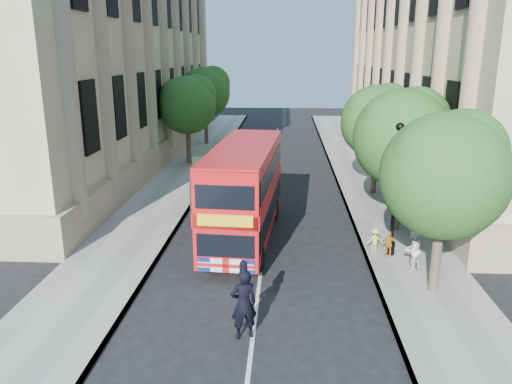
% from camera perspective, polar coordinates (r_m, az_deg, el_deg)
% --- Properties ---
extents(ground, '(120.00, 120.00, 0.00)m').
position_cam_1_polar(ground, '(14.64, -0.37, -16.24)').
color(ground, black).
rests_on(ground, ground).
extents(pavement_right, '(3.50, 80.00, 0.12)m').
position_cam_1_polar(pavement_right, '(24.18, 15.00, -3.38)').
color(pavement_right, gray).
rests_on(pavement_right, ground).
extents(pavement_left, '(3.50, 80.00, 0.12)m').
position_cam_1_polar(pavement_left, '(24.58, -12.31, -2.89)').
color(pavement_left, gray).
rests_on(pavement_left, ground).
extents(building_right, '(12.00, 38.00, 18.00)m').
position_cam_1_polar(building_right, '(38.66, 24.05, 16.28)').
color(building_right, tan).
rests_on(building_right, ground).
extents(building_left, '(12.00, 38.00, 18.00)m').
position_cam_1_polar(building_left, '(39.25, -19.31, 16.70)').
color(building_left, tan).
rests_on(building_left, ground).
extents(tree_right_near, '(4.00, 4.00, 6.08)m').
position_cam_1_polar(tree_right_near, '(16.59, 20.93, 2.49)').
color(tree_right_near, '#473828').
rests_on(tree_right_near, ground).
extents(tree_right_mid, '(4.20, 4.20, 6.37)m').
position_cam_1_polar(tree_right_mid, '(22.25, 16.51, 6.53)').
color(tree_right_mid, '#473828').
rests_on(tree_right_mid, ground).
extents(tree_right_far, '(4.00, 4.00, 6.15)m').
position_cam_1_polar(tree_right_far, '(28.09, 13.82, 8.24)').
color(tree_right_far, '#473828').
rests_on(tree_right_far, ground).
extents(tree_left_far, '(4.00, 4.00, 6.30)m').
position_cam_1_polar(tree_left_far, '(35.25, -7.82, 10.19)').
color(tree_left_far, '#473828').
rests_on(tree_left_far, ground).
extents(tree_left_back, '(4.20, 4.20, 6.65)m').
position_cam_1_polar(tree_left_back, '(43.08, -5.77, 11.59)').
color(tree_left_back, '#473828').
rests_on(tree_left_back, ground).
extents(lamp_post, '(0.32, 0.32, 5.16)m').
position_cam_1_polar(lamp_post, '(19.58, 15.58, -0.40)').
color(lamp_post, black).
rests_on(lamp_post, pavement_right).
extents(double_decker_bus, '(2.89, 8.78, 3.99)m').
position_cam_1_polar(double_decker_bus, '(20.82, -1.31, 0.26)').
color(double_decker_bus, red).
rests_on(double_decker_bus, ground).
extents(box_van, '(2.42, 5.14, 2.86)m').
position_cam_1_polar(box_van, '(25.54, -4.74, 1.26)').
color(box_van, black).
rests_on(box_van, ground).
extents(police_constable, '(0.88, 0.72, 2.06)m').
position_cam_1_polar(police_constable, '(14.13, -1.42, -12.68)').
color(police_constable, black).
rests_on(police_constable, ground).
extents(woman_pedestrian, '(0.99, 0.97, 1.61)m').
position_cam_1_polar(woman_pedestrian, '(18.82, 17.40, -6.30)').
color(woman_pedestrian, silver).
rests_on(woman_pedestrian, pavement_right).
extents(child_a, '(0.62, 0.29, 1.04)m').
position_cam_1_polar(child_a, '(19.89, 14.94, -5.78)').
color(child_a, orange).
rests_on(child_a, pavement_right).
extents(child_b, '(0.68, 0.44, 0.98)m').
position_cam_1_polar(child_b, '(20.25, 13.40, -5.38)').
color(child_b, '#DCD14B').
rests_on(child_b, pavement_right).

